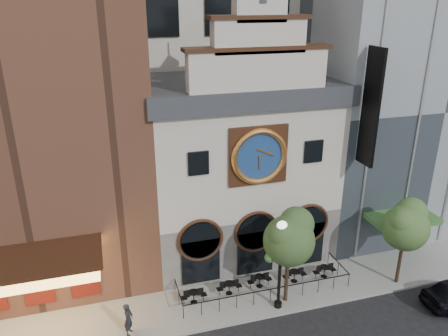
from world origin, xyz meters
TOP-DOWN VIEW (x-y plane):
  - ground at (0.00, 0.00)m, footprint 120.00×120.00m
  - sidewalk at (0.00, 2.50)m, footprint 44.00×5.00m
  - clock_building at (0.00, 7.82)m, footprint 12.60×8.78m
  - theater_building at (-13.00, 9.96)m, footprint 14.00×15.60m
  - retail_building at (12.99, 9.99)m, footprint 14.00×14.40m
  - cafe_railing at (0.00, 2.50)m, footprint 10.60×2.60m
  - bistro_0 at (-4.42, 2.42)m, footprint 1.58×0.68m
  - bistro_1 at (-2.14, 2.63)m, footprint 1.58×0.68m
  - bistro_2 at (-0.09, 2.76)m, footprint 1.58×0.68m
  - bistro_3 at (2.24, 2.63)m, footprint 1.58×0.68m
  - bistro_4 at (4.33, 2.53)m, footprint 1.58×0.68m
  - pedestrian at (-8.34, 0.89)m, footprint 0.70×0.82m
  - lamppost at (0.27, 0.66)m, footprint 1.76×0.97m
  - tree_left at (0.99, 1.12)m, footprint 3.09×2.97m
  - tree_right at (8.57, 0.77)m, footprint 2.95×2.84m

SIDE VIEW (x-z plane):
  - ground at x=0.00m, z-range 0.00..0.00m
  - sidewalk at x=0.00m, z-range 0.00..0.15m
  - cafe_railing at x=0.00m, z-range 0.15..1.05m
  - bistro_0 at x=-4.42m, z-range 0.16..1.06m
  - bistro_1 at x=-2.14m, z-range 0.16..1.06m
  - bistro_2 at x=-0.09m, z-range 0.16..1.06m
  - bistro_3 at x=2.24m, z-range 0.16..1.06m
  - bistro_4 at x=4.33m, z-range 0.16..1.06m
  - pedestrian at x=-8.34m, z-range 0.15..2.06m
  - lamppost at x=0.27m, z-range 0.82..6.51m
  - tree_right at x=8.57m, z-range 1.48..7.16m
  - tree_left at x=0.99m, z-range 1.54..7.48m
  - clock_building at x=0.00m, z-range -2.64..16.01m
  - retail_building at x=12.99m, z-range 0.14..20.14m
  - theater_building at x=-13.00m, z-range 0.10..25.10m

